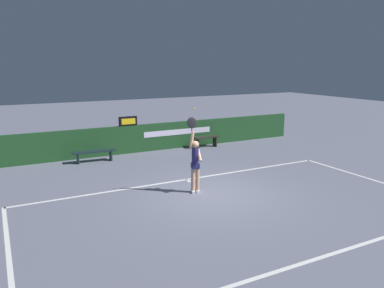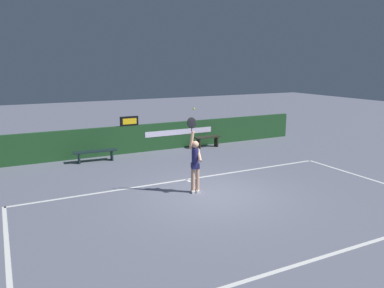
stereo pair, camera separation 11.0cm
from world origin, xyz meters
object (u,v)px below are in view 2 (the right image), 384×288
at_px(speed_display, 129,121).
at_px(courtside_bench_near, 95,153).
at_px(tennis_player, 195,162).
at_px(courtside_bench_far, 208,139).
at_px(tennis_ball, 194,109).

xyz_separation_m(speed_display, courtside_bench_near, (-1.70, -0.82, -1.06)).
bearing_deg(tennis_player, courtside_bench_far, 57.18).
height_order(speed_display, courtside_bench_near, speed_display).
xyz_separation_m(tennis_ball, courtside_bench_far, (3.54, 5.44, -2.19)).
distance_m(speed_display, courtside_bench_near, 2.16).
height_order(courtside_bench_near, courtside_bench_far, courtside_bench_far).
bearing_deg(courtside_bench_far, tennis_ball, -123.02).
bearing_deg(courtside_bench_far, courtside_bench_near, -177.25).
bearing_deg(tennis_player, speed_display, 91.27).
xyz_separation_m(tennis_player, tennis_ball, (-0.09, -0.10, 1.62)).
height_order(tennis_player, courtside_bench_near, tennis_player).
xyz_separation_m(speed_display, courtside_bench_far, (3.58, -0.57, -1.03)).
xyz_separation_m(tennis_ball, courtside_bench_near, (-1.74, 5.19, -2.22)).
bearing_deg(courtside_bench_near, courtside_bench_far, 2.75).
height_order(tennis_player, courtside_bench_far, tennis_player).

